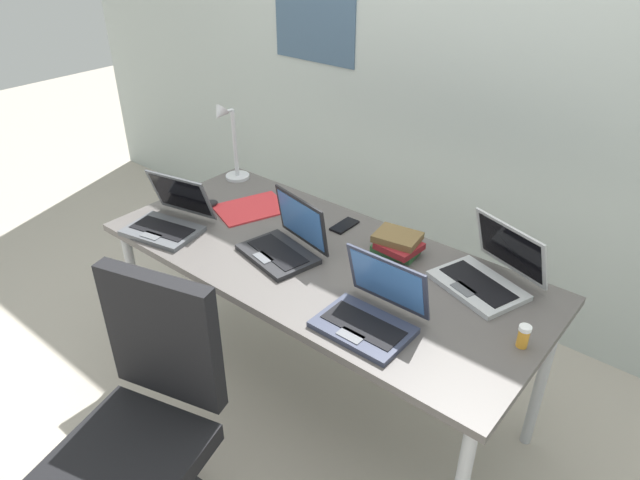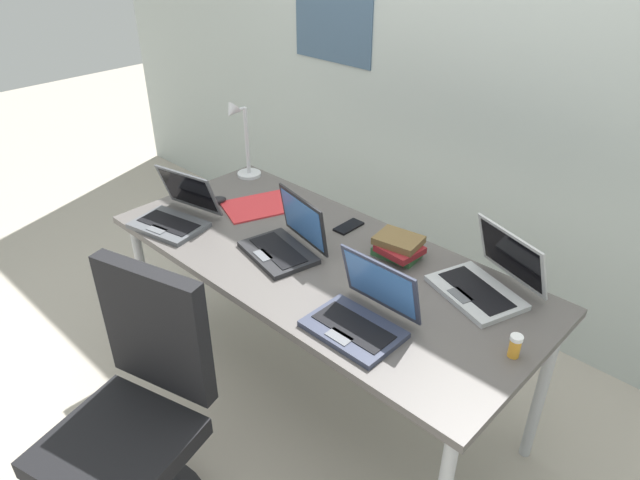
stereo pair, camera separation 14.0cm
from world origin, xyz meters
name	(u,v)px [view 2 (the right image)]	position (x,y,z in m)	size (l,w,h in m)	color
ground_plane	(320,392)	(0.00, 0.00, 0.00)	(12.00, 12.00, 0.00)	#B7AD9E
wall_back	(483,64)	(0.00, 1.10, 1.30)	(6.00, 0.13, 2.60)	#B2BCB7
desk	(320,269)	(0.00, 0.00, 0.68)	(1.80, 0.80, 0.74)	#595451
desk_lamp	(241,141)	(-0.80, 0.28, 0.94)	(0.12, 0.18, 0.40)	silver
laptop_near_mouse	(175,214)	(-0.65, -0.23, 0.78)	(0.36, 0.34, 0.22)	#515459
laptop_front_left	(286,242)	(-0.13, -0.07, 0.79)	(0.35, 0.30, 0.23)	#232326
laptop_by_keyboard	(487,281)	(0.59, 0.25, 0.79)	(0.40, 0.38, 0.23)	#B7BABC
laptop_mid_desk	(362,315)	(0.39, -0.21, 0.79)	(0.31, 0.27, 0.23)	#33384C
computer_mouse	(217,200)	(-0.67, 0.00, 0.76)	(0.06, 0.10, 0.03)	black
cell_phone	(349,227)	(-0.08, 0.26, 0.74)	(0.06, 0.14, 0.01)	black
pill_bottle	(515,346)	(0.83, 0.01, 0.78)	(0.04, 0.04, 0.08)	gold
book_stack	(398,247)	(0.22, 0.22, 0.79)	(0.20, 0.17, 0.09)	#336638
paper_folder_back_right	(259,206)	(-0.50, 0.11, 0.74)	(0.23, 0.31, 0.01)	red
office_chair	(136,433)	(-0.05, -0.85, 0.40)	(0.55, 0.60, 0.97)	black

